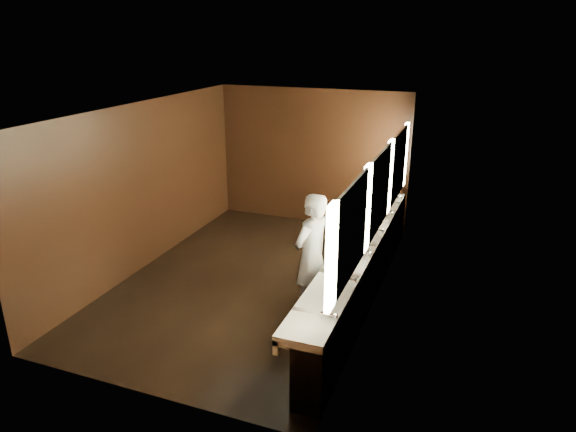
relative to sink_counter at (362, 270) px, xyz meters
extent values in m
plane|color=black|center=(-1.79, 0.00, -0.50)|extent=(6.00, 6.00, 0.00)
cube|color=#2D2D2B|center=(-1.79, 0.00, 2.30)|extent=(4.00, 6.00, 0.02)
cube|color=black|center=(-1.79, 3.00, 0.90)|extent=(4.00, 0.02, 2.80)
cube|color=black|center=(-1.79, -3.00, 0.90)|extent=(4.00, 0.02, 2.80)
cube|color=black|center=(-3.79, 0.00, 0.90)|extent=(0.02, 6.00, 2.80)
cube|color=black|center=(0.21, 0.00, 0.90)|extent=(0.02, 6.00, 2.80)
cube|color=black|center=(0.03, 0.00, -0.09)|extent=(0.36, 5.40, 0.81)
cube|color=white|center=(-0.07, 0.00, 0.35)|extent=(0.55, 5.40, 0.12)
cube|color=white|center=(-0.31, 0.00, 0.27)|extent=(0.06, 5.40, 0.18)
cylinder|color=silver|center=(0.12, -2.20, 0.49)|extent=(0.18, 0.04, 0.04)
cylinder|color=silver|center=(0.12, -1.32, 0.49)|extent=(0.18, 0.04, 0.04)
cylinder|color=silver|center=(0.12, -0.44, 0.49)|extent=(0.18, 0.04, 0.04)
cylinder|color=silver|center=(0.12, 0.44, 0.49)|extent=(0.18, 0.04, 0.04)
cylinder|color=silver|center=(0.12, 1.32, 0.49)|extent=(0.18, 0.04, 0.04)
cylinder|color=silver|center=(0.12, 2.20, 0.49)|extent=(0.18, 0.04, 0.04)
cube|color=#FDF2BB|center=(0.18, -2.40, 1.25)|extent=(0.06, 0.22, 1.15)
cube|color=white|center=(0.19, -1.60, 1.25)|extent=(0.03, 1.32, 1.15)
cube|color=#FDF2BB|center=(0.18, -0.80, 1.25)|extent=(0.06, 0.23, 1.15)
cube|color=white|center=(0.19, 0.00, 1.25)|extent=(0.03, 1.32, 1.15)
cube|color=#FDF2BB|center=(0.18, 0.80, 1.25)|extent=(0.06, 0.23, 1.15)
cube|color=white|center=(0.19, 1.60, 1.25)|extent=(0.03, 1.32, 1.15)
cube|color=#FDF2BB|center=(0.18, 2.40, 1.25)|extent=(0.06, 0.22, 1.15)
imported|color=#9CB8E9|center=(-0.59, -0.67, 0.42)|extent=(0.64, 0.77, 1.83)
cylinder|color=black|center=(-0.22, -0.14, -0.19)|extent=(0.50, 0.50, 0.60)
camera|label=1|loc=(1.42, -6.90, 3.40)|focal=32.00mm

